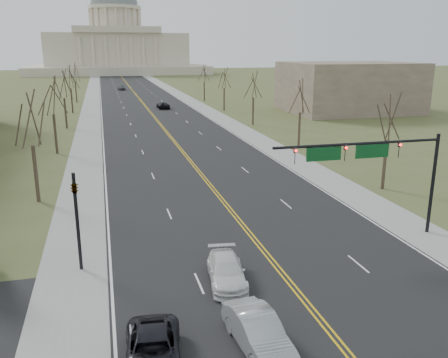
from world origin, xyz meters
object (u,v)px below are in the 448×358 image
signal_mast (371,158)px  car_sb_inner_lead (258,332)px  car_far_sb (121,87)px  car_far_nb (163,105)px  car_sb_outer_lead (153,352)px  signal_left (76,211)px  car_sb_inner_second (227,271)px

signal_mast → car_sb_inner_lead: bearing=-138.0°
signal_mast → car_far_sb: signal_mast is taller
signal_mast → car_far_nb: signal_mast is taller
car_sb_outer_lead → car_far_sb: size_ratio=1.06×
car_far_nb → signal_mast: bearing=91.1°
signal_mast → car_sb_outer_lead: (-15.75, -10.18, -5.04)m
signal_left → car_sb_outer_lead: bearing=-72.6°
car_sb_inner_lead → car_sb_inner_second: car_sb_inner_lead is taller
signal_left → car_sb_inner_lead: bearing=-52.0°
signal_left → car_sb_inner_second: signal_left is taller
car_far_nb → car_sb_outer_lead: bearing=80.4°
signal_mast → car_sb_outer_lead: size_ratio=2.37×
car_sb_inner_second → car_far_nb: car_far_nb is taller
signal_left → car_sb_outer_lead: size_ratio=1.17×
car_far_sb → signal_mast: bearing=-91.4°
car_sb_inner_lead → car_far_nb: 87.38m
car_sb_inner_lead → car_far_nb: bearing=79.7°
car_sb_inner_lead → signal_mast: bearing=36.3°
car_far_nb → car_far_sb: bearing=-84.6°
signal_left → car_sb_inner_lead: size_ratio=1.23×
signal_left → car_far_nb: size_ratio=1.18×
car_sb_inner_lead → car_sb_inner_second: 6.26m
car_sb_outer_lead → car_sb_inner_second: bearing=59.2°
signal_mast → car_sb_inner_lead: 15.77m
car_sb_inner_lead → car_sb_outer_lead: size_ratio=0.96×
car_far_sb → car_sb_inner_second: bearing=-96.3°
signal_mast → signal_left: bearing=180.0°
signal_mast → car_sb_inner_second: signal_mast is taller
car_sb_inner_lead → car_sb_inner_second: size_ratio=1.01×
signal_left → car_far_sb: signal_left is taller
car_sb_outer_lead → car_sb_inner_second: car_sb_outer_lead is taller
car_sb_inner_lead → car_sb_outer_lead: (-4.62, -0.16, -0.10)m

